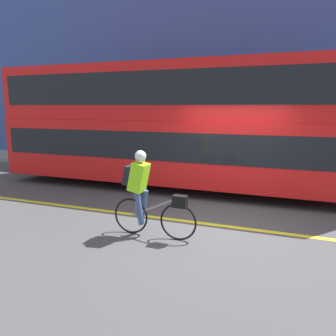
{
  "coord_description": "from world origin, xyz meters",
  "views": [
    {
      "loc": [
        1.3,
        -6.59,
        2.45
      ],
      "look_at": [
        -1.36,
        0.54,
        1.0
      ],
      "focal_mm": 35.0,
      "sensor_mm": 36.0,
      "label": 1
    }
  ],
  "objects_px": {
    "street_sign_post": "(307,131)",
    "trash_bin": "(79,149)",
    "bus": "(172,121)",
    "cyclist_on_bike": "(145,191)"
  },
  "relations": [
    {
      "from": "cyclist_on_bike",
      "to": "street_sign_post",
      "type": "bearing_deg",
      "value": 65.2
    },
    {
      "from": "trash_bin",
      "to": "street_sign_post",
      "type": "bearing_deg",
      "value": -0.04
    },
    {
      "from": "cyclist_on_bike",
      "to": "trash_bin",
      "type": "xyz_separation_m",
      "value": [
        -6.13,
        6.52,
        -0.28
      ]
    },
    {
      "from": "trash_bin",
      "to": "street_sign_post",
      "type": "relative_size",
      "value": 0.34
    },
    {
      "from": "bus",
      "to": "trash_bin",
      "type": "xyz_separation_m",
      "value": [
        -5.29,
        2.72,
        -1.41
      ]
    },
    {
      "from": "bus",
      "to": "street_sign_post",
      "type": "bearing_deg",
      "value": 35.15
    },
    {
      "from": "trash_bin",
      "to": "street_sign_post",
      "type": "distance_m",
      "value": 9.19
    },
    {
      "from": "street_sign_post",
      "to": "trash_bin",
      "type": "bearing_deg",
      "value": 179.96
    },
    {
      "from": "bus",
      "to": "cyclist_on_bike",
      "type": "height_order",
      "value": "bus"
    },
    {
      "from": "cyclist_on_bike",
      "to": "bus",
      "type": "bearing_deg",
      "value": 102.48
    }
  ]
}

